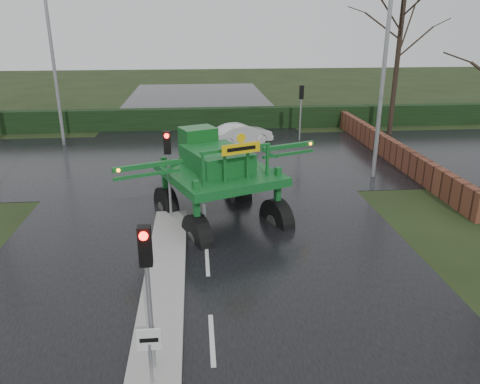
{
  "coord_description": "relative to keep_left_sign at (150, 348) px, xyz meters",
  "views": [
    {
      "loc": [
        -0.21,
        -9.47,
        7.28
      ],
      "look_at": [
        1.16,
        4.95,
        2.0
      ],
      "focal_mm": 35.0,
      "sensor_mm": 36.0,
      "label": 1
    }
  ],
  "objects": [
    {
      "name": "street_light_right",
      "position": [
        9.49,
        13.5,
        4.93
      ],
      "size": [
        3.85,
        0.3,
        10.0
      ],
      "color": "gray",
      "rests_on": "ground"
    },
    {
      "name": "keep_left_sign",
      "position": [
        0.0,
        0.0,
        0.0
      ],
      "size": [
        0.5,
        0.07,
        1.35
      ],
      "color": "gray",
      "rests_on": "ground"
    },
    {
      "name": "crop_sprayer",
      "position": [
        0.92,
        7.36,
        1.13
      ],
      "size": [
        7.72,
        6.21,
        4.62
      ],
      "rotation": [
        0.0,
        0.0,
        0.39
      ],
      "color": "black",
      "rests_on": "ground"
    },
    {
      "name": "traffic_signal_far",
      "position": [
        7.8,
        21.51,
        1.53
      ],
      "size": [
        0.26,
        0.33,
        3.52
      ],
      "rotation": [
        0.0,
        0.0,
        3.14
      ],
      "color": "gray",
      "rests_on": "ground"
    },
    {
      "name": "traffic_signal_mid",
      "position": [
        0.0,
        8.99,
        1.53
      ],
      "size": [
        0.26,
        0.33,
        3.52
      ],
      "color": "gray",
      "rests_on": "ground"
    },
    {
      "name": "road_main",
      "position": [
        1.3,
        11.5,
        -1.05
      ],
      "size": [
        14.0,
        80.0,
        0.02
      ],
      "primitive_type": "cube",
      "color": "black",
      "rests_on": "ground"
    },
    {
      "name": "white_sedan",
      "position": [
        3.88,
        20.68,
        -1.06
      ],
      "size": [
        4.17,
        2.77,
        1.3
      ],
      "primitive_type": "imported",
      "rotation": [
        0.0,
        0.0,
        1.96
      ],
      "color": "silver",
      "rests_on": "ground"
    },
    {
      "name": "hedge_row",
      "position": [
        1.3,
        25.5,
        -0.31
      ],
      "size": [
        44.0,
        0.9,
        1.5
      ],
      "primitive_type": "cube",
      "color": "black",
      "rests_on": "ground"
    },
    {
      "name": "road_cross",
      "position": [
        1.3,
        17.5,
        -1.05
      ],
      "size": [
        80.0,
        12.0,
        0.02
      ],
      "primitive_type": "cube",
      "color": "black",
      "rests_on": "ground"
    },
    {
      "name": "brick_wall",
      "position": [
        11.8,
        17.5,
        -0.46
      ],
      "size": [
        0.4,
        20.0,
        1.2
      ],
      "primitive_type": "cube",
      "color": "#592D1E",
      "rests_on": "ground"
    },
    {
      "name": "median_island",
      "position": [
        0.0,
        4.5,
        -0.97
      ],
      "size": [
        1.2,
        10.0,
        0.16
      ],
      "primitive_type": "cube",
      "color": "gray",
      "rests_on": "ground"
    },
    {
      "name": "traffic_signal_near",
      "position": [
        0.0,
        0.49,
        1.53
      ],
      "size": [
        0.26,
        0.33,
        3.52
      ],
      "color": "gray",
      "rests_on": "ground"
    },
    {
      "name": "tree_right_far",
      "position": [
        14.3,
        22.5,
        5.44
      ],
      "size": [
        7.0,
        7.0,
        12.05
      ],
      "color": "black",
      "rests_on": "ground"
    },
    {
      "name": "street_light_left_far",
      "position": [
        -6.89,
        21.5,
        4.93
      ],
      "size": [
        3.85,
        0.3,
        10.0
      ],
      "color": "gray",
      "rests_on": "ground"
    },
    {
      "name": "ground",
      "position": [
        1.3,
        1.5,
        -1.06
      ],
      "size": [
        140.0,
        140.0,
        0.0
      ],
      "primitive_type": "plane",
      "color": "black",
      "rests_on": "ground"
    }
  ]
}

